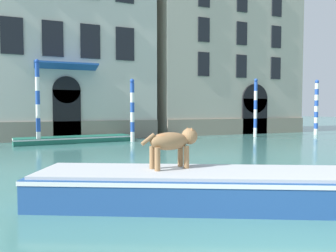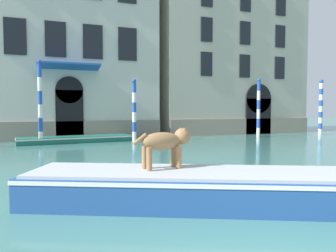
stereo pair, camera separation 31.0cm
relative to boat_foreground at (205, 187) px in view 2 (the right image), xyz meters
name	(u,v)px [view 2 (the right image)]	position (x,y,z in m)	size (l,w,h in m)	color
palazzo_left	(71,42)	(-1.26, 18.24, 6.27)	(11.12, 7.40, 13.32)	beige
palazzo_right	(224,56)	(11.07, 18.24, 6.01)	(12.05, 6.13, 12.81)	#BCB29E
boat_foreground	(205,187)	(0.00, 0.00, 0.00)	(7.46, 4.72, 0.71)	#234C8C
dog_on_deck	(166,142)	(-0.65, 0.57, 0.90)	(1.32, 0.45, 0.88)	#997047
boat_moored_near_palazzo	(77,139)	(-1.34, 13.84, -0.19)	(6.67, 2.20, 0.35)	#1E6651
mooring_pole_0	(259,108)	(10.72, 12.96, 1.66)	(0.24, 0.24, 4.04)	white
mooring_pole_1	(321,107)	(16.38, 13.06, 1.72)	(0.29, 0.29, 4.15)	white
mooring_pole_2	(134,110)	(1.93, 13.04, 1.51)	(0.26, 0.26, 3.74)	white
mooring_pole_3	(40,102)	(-3.29, 13.01, 1.94)	(0.24, 0.24, 4.60)	white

